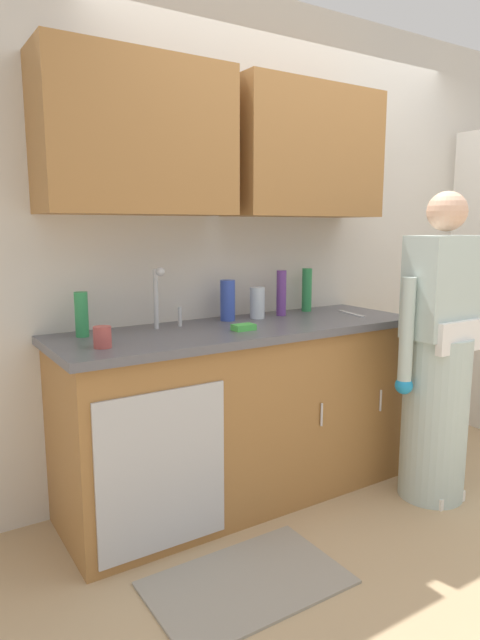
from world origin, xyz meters
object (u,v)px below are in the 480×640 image
(bottle_cleaner_spray, at_px, (228,300))
(cup_by_sink, at_px, (102,337))
(sponge, at_px, (244,327))
(bottle_dish_liquid, at_px, (82,314))
(person_at_sink, at_px, (437,372))
(sink, at_px, (176,336))
(bottle_water_short, at_px, (257,303))
(bottle_water_tall, at_px, (281,293))
(knife_on_counter, at_px, (351,314))
(bottle_soap, at_px, (307,290))

(bottle_cleaner_spray, bearing_deg, cup_by_sink, -159.64)
(sponge, bearing_deg, bottle_dish_liquid, 159.39)
(person_at_sink, bearing_deg, cup_by_sink, 165.45)
(sponge, bearing_deg, sink, 158.22)
(bottle_water_short, bearing_deg, bottle_water_tall, 2.63)
(bottle_water_tall, xyz_separation_m, bottle_cleaner_spray, (-0.35, 0.02, -0.02))
(person_at_sink, bearing_deg, sponge, 154.76)
(bottle_water_short, bearing_deg, knife_on_counter, -17.70)
(cup_by_sink, relative_size, sponge, 0.83)
(bottle_water_tall, bearing_deg, bottle_soap, 12.28)
(bottle_cleaner_spray, relative_size, bottle_soap, 0.85)
(person_at_sink, bearing_deg, bottle_dish_liquid, 156.74)
(cup_by_sink, height_order, knife_on_counter, cup_by_sink)
(person_at_sink, relative_size, sponge, 14.73)
(knife_on_counter, bearing_deg, sponge, 106.41)
(bottle_soap, bearing_deg, bottle_water_tall, -167.72)
(cup_by_sink, bearing_deg, person_at_sink, -14.55)
(knife_on_counter, bearing_deg, bottle_dish_liquid, 93.52)
(bottle_soap, bearing_deg, bottle_dish_liquid, -178.10)
(bottle_water_tall, distance_m, knife_on_counter, 0.44)
(bottle_dish_liquid, distance_m, bottle_soap, 1.38)
(cup_by_sink, bearing_deg, knife_on_counter, 3.54)
(bottle_soap, bearing_deg, knife_on_counter, -57.65)
(person_at_sink, bearing_deg, bottle_soap, 109.81)
(bottle_soap, distance_m, sponge, 0.74)
(knife_on_counter, xyz_separation_m, sponge, (-0.81, -0.08, 0.01))
(sponge, bearing_deg, knife_on_counter, 5.89)
(bottle_dish_liquid, bearing_deg, bottle_water_tall, -0.20)
(bottle_water_tall, xyz_separation_m, bottle_water_short, (-0.17, -0.01, -0.04))
(bottle_water_short, relative_size, sponge, 1.59)
(sponge, bearing_deg, bottle_water_tall, 31.73)
(sink, relative_size, bottle_dish_liquid, 2.39)
(bottle_soap, xyz_separation_m, bottle_water_short, (-0.40, -0.06, -0.04))
(bottle_water_short, relative_size, knife_on_counter, 0.73)
(person_at_sink, bearing_deg, bottle_cleaner_spray, 139.51)
(bottle_dish_liquid, relative_size, sponge, 1.90)
(bottle_water_tall, distance_m, cup_by_sink, 1.18)
(bottle_cleaner_spray, bearing_deg, bottle_soap, 3.00)
(bottle_water_tall, xyz_separation_m, bottle_soap, (0.23, 0.05, -0.00))
(bottle_water_tall, distance_m, sponge, 0.52)
(person_at_sink, height_order, bottle_dish_liquid, person_at_sink)
(person_at_sink, relative_size, bottle_water_tall, 6.25)
(person_at_sink, height_order, bottle_water_tall, person_at_sink)
(person_at_sink, height_order, bottle_water_short, person_at_sink)
(person_at_sink, relative_size, bottle_cleaner_spray, 7.35)
(cup_by_sink, xyz_separation_m, sponge, (0.72, 0.01, -0.03))
(bottle_dish_liquid, relative_size, bottle_water_short, 1.20)
(sink, xyz_separation_m, sponge, (0.31, -0.12, 0.03))
(bottle_dish_liquid, bearing_deg, cup_by_sink, -89.75)
(bottle_cleaner_spray, bearing_deg, bottle_dish_liquid, -178.89)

